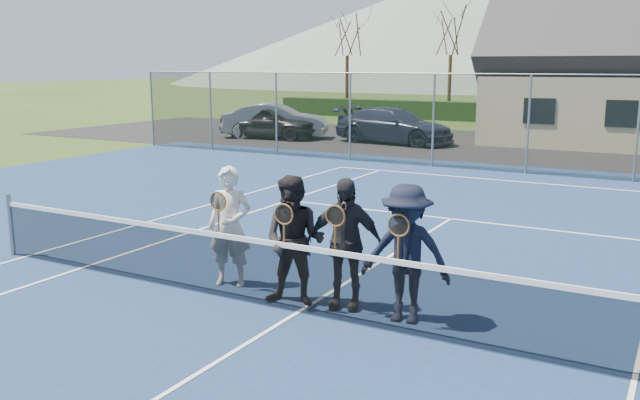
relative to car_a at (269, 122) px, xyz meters
The scene contains 17 objects.
ground 12.54m from the car_a, ahead, with size 220.00×220.00×0.00m, color #2C4418.
court_surface 21.98m from the car_a, 55.70° to the right, with size 30.00×30.00×0.02m, color navy.
tarmac_carpark 8.61m from the car_a, 12.48° to the left, with size 40.00×12.00×0.01m, color black.
hedge_row 18.58m from the car_a, 48.22° to the left, with size 40.00×1.20×1.10m, color black.
hill_west 78.32m from the car_a, 99.33° to the left, with size 110.00×110.00×18.00m, color slate.
car_a is the anchor object (origin of this frame).
car_b 0.35m from the car_a, 71.42° to the left, with size 1.64×4.71×1.55m, color gray.
car_c 5.74m from the car_a, ahead, with size 2.10×5.16×1.50m, color #1C2139.
court_markings 21.98m from the car_a, 55.70° to the right, with size 11.03×23.83×0.01m.
tennis_net 21.97m from the car_a, 55.70° to the right, with size 11.68×0.08×1.10m.
perimeter_fence 13.24m from the car_a, 20.57° to the right, with size 30.07×0.07×3.02m.
tree_a 16.10m from the car_a, 103.71° to the left, with size 3.20×3.20×7.77m.
tree_b 16.04m from the car_a, 77.19° to the left, with size 3.20×3.20×7.77m.
player_a 20.70m from the car_a, 58.28° to the right, with size 0.76×0.62×1.80m.
player_b 21.62m from the car_a, 55.75° to the right, with size 1.00×0.85×1.80m.
player_c 21.80m from the car_a, 54.01° to the right, with size 1.13×0.67×1.80m.
player_d 22.42m from the car_a, 52.23° to the right, with size 1.24×0.81×1.80m.
Camera 1 is at (4.43, -7.35, 3.28)m, focal length 38.00 mm.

